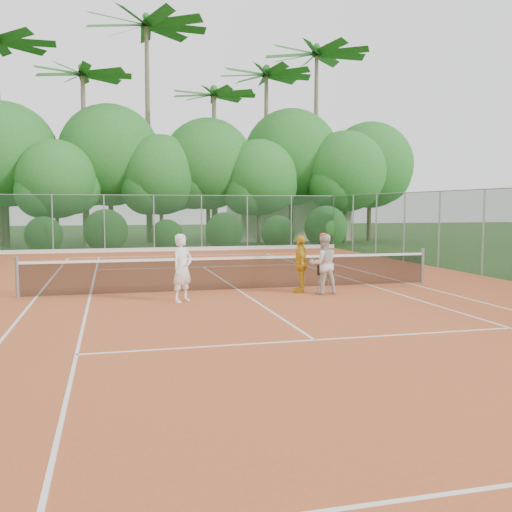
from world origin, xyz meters
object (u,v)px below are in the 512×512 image
(player_white, at_px, (182,268))
(ball_hopper, at_px, (326,271))
(player_yellow, at_px, (301,264))
(player_center_grp, at_px, (323,264))

(player_white, distance_m, ball_hopper, 4.05)
(ball_hopper, bearing_deg, player_yellow, 164.30)
(player_center_grp, distance_m, ball_hopper, 0.25)
(player_yellow, distance_m, ball_hopper, 0.74)
(player_white, bearing_deg, player_yellow, -25.51)
(player_white, relative_size, player_yellow, 1.07)
(player_white, xyz_separation_m, ball_hopper, (4.02, 0.43, -0.24))
(player_white, relative_size, ball_hopper, 2.18)
(player_center_grp, height_order, ball_hopper, player_center_grp)
(player_yellow, xyz_separation_m, ball_hopper, (0.60, -0.39, -0.18))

